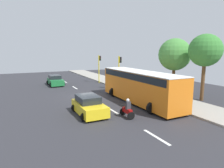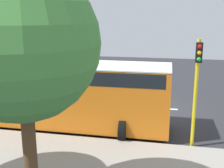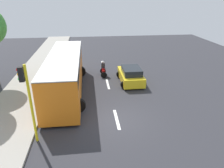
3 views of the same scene
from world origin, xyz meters
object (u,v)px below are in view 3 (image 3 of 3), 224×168
city_bus (65,71)px  motorcycle (103,70)px  pedestrian_by_tree (50,65)px  car_yellow_cab (131,75)px  traffic_light_midblock (27,94)px

city_bus → motorcycle: size_ratio=7.19×
city_bus → pedestrian_by_tree: city_bus is taller
city_bus → car_yellow_cab: bearing=-167.2°
motorcycle → traffic_light_midblock: bearing=64.8°
traffic_light_midblock → city_bus: bearing=-100.9°
car_yellow_cab → pedestrian_by_tree: 8.20m
car_yellow_cab → pedestrian_by_tree: size_ratio=2.33×
pedestrian_by_tree → traffic_light_midblock: traffic_light_midblock is taller
city_bus → pedestrian_by_tree: (1.92, -4.14, -0.79)m
city_bus → traffic_light_midblock: (1.24, 6.45, 1.08)m
car_yellow_cab → motorcycle: size_ratio=2.57×
car_yellow_cab → traffic_light_midblock: bearing=47.9°
city_bus → traffic_light_midblock: size_ratio=2.44×
city_bus → pedestrian_by_tree: 4.63m
city_bus → motorcycle: bearing=-135.0°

